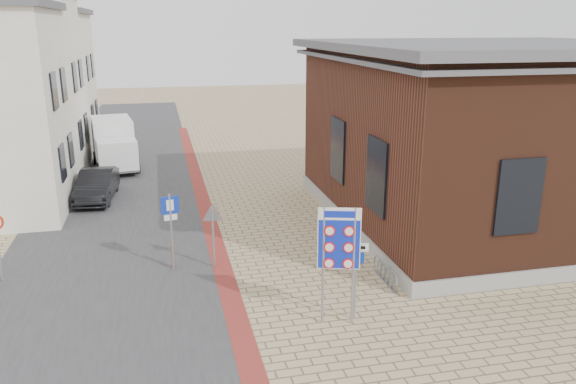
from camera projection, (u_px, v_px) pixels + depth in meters
name	position (u px, v px, depth m)	size (l,w,h in m)	color
ground	(320.00, 329.00, 14.23)	(120.00, 120.00, 0.00)	tan
road_strip	(124.00, 185.00, 27.04)	(7.00, 60.00, 0.02)	#38383A
curb_strip	(206.00, 211.00, 23.13)	(0.60, 40.00, 0.02)	maroon
brick_building	(495.00, 130.00, 21.70)	(13.00, 13.00, 6.80)	gray
townhouse_mid	(3.00, 85.00, 27.36)	(7.40, 6.40, 9.10)	silver
townhouse_far	(29.00, 82.00, 33.07)	(7.40, 6.40, 8.30)	silver
bike_rack	(385.00, 273.00, 16.78)	(0.08, 1.80, 0.60)	slate
sedan	(97.00, 185.00, 24.59)	(1.40, 4.01, 1.32)	black
box_truck	(114.00, 144.00, 29.88)	(2.65, 5.15, 2.58)	slate
border_sign	(339.00, 241.00, 13.88)	(1.04, 0.34, 3.13)	gray
essen_sign	(356.00, 266.00, 14.30)	(0.58, 0.27, 2.27)	gray
parking_sign	(171.00, 219.00, 17.19)	(0.54, 0.15, 2.49)	gray
yield_sign	(213.00, 221.00, 17.39)	(0.74, 0.13, 2.09)	gray
bollard	(173.00, 254.00, 17.68)	(0.09, 0.09, 0.96)	red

